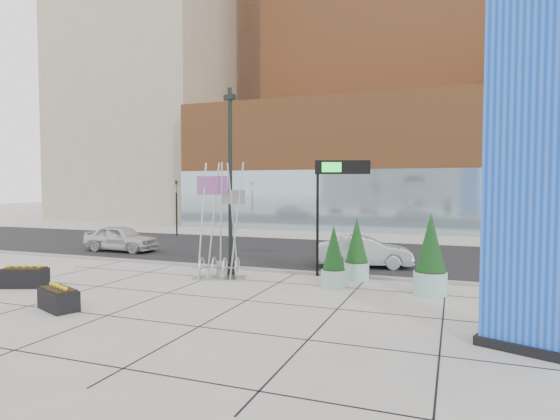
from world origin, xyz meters
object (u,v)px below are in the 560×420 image
(lamp_post, at_px, (230,199))
(public_art_sculpture, at_px, (220,248))
(car_silver_mid, at_px, (364,252))
(blue_pylon, at_px, (540,181))
(car_white_west, at_px, (121,238))
(concrete_bollard, at_px, (221,270))
(overhead_street_sign, at_px, (337,177))

(lamp_post, relative_size, public_art_sculpture, 1.66)
(car_silver_mid, bearing_deg, lamp_post, 111.93)
(blue_pylon, bearing_deg, car_silver_mid, 141.76)
(car_white_west, xyz_separation_m, car_silver_mid, (13.78, -0.36, -0.03))
(concrete_bollard, relative_size, car_white_west, 0.16)
(car_white_west, bearing_deg, concrete_bollard, -118.57)
(public_art_sculpture, bearing_deg, overhead_street_sign, 9.02)
(overhead_street_sign, height_order, car_silver_mid, overhead_street_sign)
(lamp_post, bearing_deg, car_silver_mid, 35.98)
(blue_pylon, bearing_deg, public_art_sculpture, 176.44)
(overhead_street_sign, xyz_separation_m, car_white_west, (-13.16, 3.02, -3.34))
(car_silver_mid, bearing_deg, car_white_west, 74.46)
(concrete_bollard, relative_size, overhead_street_sign, 0.14)
(public_art_sculpture, xyz_separation_m, overhead_street_sign, (4.29, 1.92, 2.85))
(lamp_post, height_order, car_silver_mid, lamp_post)
(concrete_bollard, xyz_separation_m, car_silver_mid, (4.93, 4.46, 0.36))
(overhead_street_sign, relative_size, car_silver_mid, 1.11)
(car_white_west, bearing_deg, blue_pylon, -116.72)
(blue_pylon, height_order, overhead_street_sign, blue_pylon)
(blue_pylon, xyz_separation_m, car_silver_mid, (-5.57, 9.38, -3.11))
(lamp_post, height_order, concrete_bollard, lamp_post)
(public_art_sculpture, relative_size, overhead_street_sign, 0.98)
(lamp_post, xyz_separation_m, concrete_bollard, (0.00, -0.88, -2.82))
(concrete_bollard, bearing_deg, overhead_street_sign, 22.65)
(public_art_sculpture, bearing_deg, blue_pylon, -39.65)
(blue_pylon, xyz_separation_m, lamp_post, (-10.50, 5.80, -0.65))
(overhead_street_sign, bearing_deg, car_silver_mid, 59.21)
(blue_pylon, relative_size, car_silver_mid, 1.85)
(overhead_street_sign, bearing_deg, car_white_west, 149.40)
(lamp_post, height_order, overhead_street_sign, lamp_post)
(car_white_west, bearing_deg, public_art_sculpture, -119.11)
(concrete_bollard, height_order, car_silver_mid, car_silver_mid)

